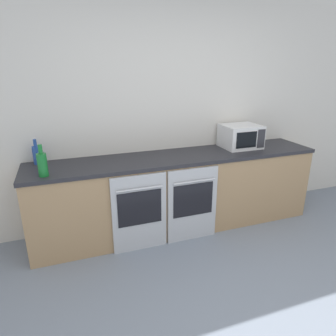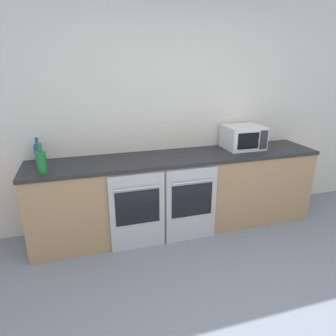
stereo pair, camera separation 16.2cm
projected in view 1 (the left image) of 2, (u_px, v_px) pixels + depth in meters
name	position (u px, v px, depth m)	size (l,w,h in m)	color
wall_back	(169.00, 113.00, 3.48)	(10.00, 0.06, 2.60)	silver
counter_back	(178.00, 192.00, 3.47)	(3.25, 0.62, 0.88)	tan
oven_left	(140.00, 213.00, 3.02)	(0.56, 0.06, 0.83)	#B7BABF
oven_right	(192.00, 204.00, 3.21)	(0.56, 0.06, 0.83)	#B7BABF
microwave	(241.00, 136.00, 3.61)	(0.44, 0.38, 0.27)	silver
bottle_green	(42.00, 164.00, 2.67)	(0.09, 0.09, 0.29)	#19722D
bottle_blue	(37.00, 154.00, 3.01)	(0.08, 0.08, 0.26)	#234793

